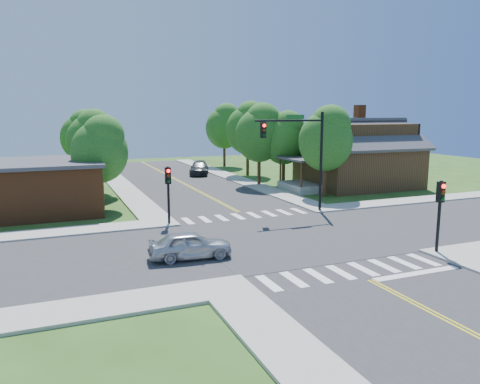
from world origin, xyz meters
name	(u,v)px	position (x,y,z in m)	size (l,w,h in m)	color
ground	(288,238)	(0.00, 0.00, 0.00)	(100.00, 100.00, 0.00)	#2A4B17
road_ns	(288,238)	(0.00, 0.00, 0.02)	(10.00, 90.00, 0.04)	#2D2D30
road_ew	(288,238)	(0.00, 0.00, 0.03)	(90.00, 10.00, 0.04)	#2D2D30
intersection_patch	(288,238)	(0.00, 0.00, 0.00)	(10.20, 10.20, 0.06)	#2D2D30
sidewalk_ne	(353,183)	(15.82, 15.82, 0.07)	(40.00, 40.00, 0.14)	#9E9B93
sidewalk_nw	(5,207)	(-15.82, 15.82, 0.07)	(40.00, 40.00, 0.14)	#9E9B93
crosswalk_north	(246,216)	(0.00, 6.20, 0.05)	(8.85, 2.00, 0.01)	white
crosswalk_south	(352,271)	(0.00, -6.20, 0.05)	(8.85, 2.00, 0.01)	white
centerline	(288,237)	(0.00, 0.00, 0.05)	(0.30, 90.00, 0.01)	yellow
stop_bar	(417,274)	(2.50, -7.60, 0.00)	(4.60, 0.45, 0.09)	white
signal_mast_ne	(301,146)	(3.91, 5.59, 4.85)	(5.30, 0.42, 7.20)	black
signal_pole_se	(440,203)	(5.60, -5.62, 2.66)	(0.34, 0.42, 3.80)	black
signal_pole_nw	(168,184)	(-5.60, 5.58, 2.66)	(0.34, 0.42, 3.80)	black
house_ne	(358,153)	(15.11, 14.23, 3.33)	(13.05, 8.80, 7.11)	#382113
building_nw	(25,187)	(-14.20, 13.20, 1.88)	(10.40, 8.40, 3.73)	brown
tree_e_a	(327,137)	(9.25, 10.60, 5.12)	(4.59, 4.36, 7.81)	#382314
tree_e_b	(285,137)	(8.94, 17.56, 4.82)	(4.33, 4.12, 7.37)	#382314
tree_e_c	(249,127)	(8.69, 25.93, 5.54)	(4.97, 4.72, 8.45)	#382314
tree_e_d	(225,125)	(9.31, 35.30, 5.49)	(4.92, 4.68, 8.37)	#382314
tree_w_a	(101,148)	(-8.91, 12.50, 4.60)	(4.13, 3.92, 7.02)	#382314
tree_w_b	(92,138)	(-8.81, 20.33, 4.89)	(4.40, 4.18, 7.47)	#382314
tree_w_c	(83,134)	(-9.07, 27.97, 4.89)	(4.40, 4.18, 7.47)	#382314
tree_w_d	(80,136)	(-8.82, 36.96, 4.27)	(3.84, 3.65, 6.53)	#382314
tree_house	(260,131)	(6.81, 18.69, 5.31)	(4.77, 4.53, 8.11)	#382314
tree_bldg	(100,143)	(-8.34, 18.51, 4.54)	(4.08, 3.87, 6.93)	#382314
car_silver	(190,245)	(-6.30, -1.64, 0.69)	(4.21, 2.00, 1.39)	silver
car_dgrey	(199,169)	(3.50, 28.28, 0.74)	(3.68, 5.50, 1.48)	#282B2C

